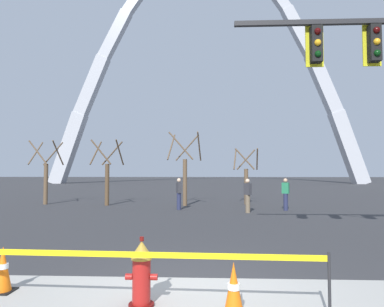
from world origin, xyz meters
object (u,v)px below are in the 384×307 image
(monument_arch, at_px, (206,73))
(pedestrian_walking_right, at_px, (286,194))
(traffic_cone_mid_sidewalk, at_px, (234,291))
(pedestrian_standing_center, at_px, (248,195))
(traffic_cone_by_hydrant, at_px, (3,270))
(pedestrian_walking_left, at_px, (179,193))
(fire_hydrant, at_px, (142,273))

(monument_arch, relative_size, pedestrian_walking_right, 32.06)
(traffic_cone_mid_sidewalk, distance_m, pedestrian_standing_center, 12.00)
(pedestrian_standing_center, distance_m, pedestrian_walking_right, 2.25)
(traffic_cone_by_hydrant, bearing_deg, pedestrian_walking_right, 59.51)
(pedestrian_standing_center, height_order, pedestrian_walking_right, same)
(pedestrian_walking_left, distance_m, pedestrian_standing_center, 3.55)
(fire_hydrant, distance_m, pedestrian_walking_left, 12.77)
(pedestrian_standing_center, bearing_deg, monument_arch, 93.13)
(fire_hydrant, xyz_separation_m, pedestrian_standing_center, (2.81, 11.55, 0.35))
(fire_hydrant, bearing_deg, pedestrian_walking_right, 69.14)
(pedestrian_walking_left, bearing_deg, pedestrian_standing_center, -19.79)
(fire_hydrant, xyz_separation_m, pedestrian_walking_right, (4.80, 12.61, 0.35))
(traffic_cone_by_hydrant, bearing_deg, pedestrian_standing_center, 65.06)
(monument_arch, xyz_separation_m, pedestrian_walking_right, (4.16, -38.69, -17.13))
(traffic_cone_mid_sidewalk, relative_size, pedestrian_walking_left, 0.46)
(traffic_cone_by_hydrant, xyz_separation_m, pedestrian_standing_center, (5.15, 11.07, 0.46))
(traffic_cone_by_hydrant, height_order, monument_arch, monument_arch)
(monument_arch, bearing_deg, pedestrian_walking_left, -91.73)
(fire_hydrant, relative_size, pedestrian_standing_center, 0.62)
(traffic_cone_by_hydrant, height_order, pedestrian_walking_left, pedestrian_walking_left)
(pedestrian_standing_center, bearing_deg, fire_hydrant, -103.69)
(monument_arch, bearing_deg, pedestrian_walking_right, -83.86)
(fire_hydrant, bearing_deg, traffic_cone_by_hydrant, 168.28)
(traffic_cone_by_hydrant, relative_size, traffic_cone_mid_sidewalk, 1.00)
(fire_hydrant, height_order, traffic_cone_by_hydrant, fire_hydrant)
(fire_hydrant, distance_m, traffic_cone_by_hydrant, 2.38)
(pedestrian_standing_center, bearing_deg, traffic_cone_mid_sidewalk, -97.30)
(traffic_cone_by_hydrant, relative_size, pedestrian_standing_center, 0.46)
(pedestrian_standing_center, bearing_deg, pedestrian_walking_right, 27.91)
(traffic_cone_by_hydrant, relative_size, monument_arch, 0.01)
(pedestrian_walking_right, bearing_deg, fire_hydrant, -110.86)
(traffic_cone_by_hydrant, distance_m, traffic_cone_mid_sidewalk, 3.72)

